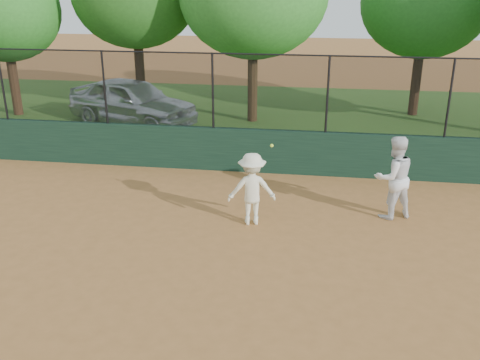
# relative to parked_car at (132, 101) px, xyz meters

# --- Properties ---
(ground) EXTENTS (80.00, 80.00, 0.00)m
(ground) POSITION_rel_parked_car_xyz_m (4.34, -10.33, -0.83)
(ground) COLOR #A86B36
(ground) RESTS_ON ground
(back_wall) EXTENTS (26.00, 0.20, 1.20)m
(back_wall) POSITION_rel_parked_car_xyz_m (4.34, -4.33, -0.23)
(back_wall) COLOR #173322
(back_wall) RESTS_ON ground
(grass_strip) EXTENTS (36.00, 12.00, 0.01)m
(grass_strip) POSITION_rel_parked_car_xyz_m (4.34, 1.67, -0.83)
(grass_strip) COLOR #2D541A
(grass_strip) RESTS_ON ground
(parked_car) EXTENTS (5.27, 3.66, 1.67)m
(parked_car) POSITION_rel_parked_car_xyz_m (0.00, 0.00, 0.00)
(parked_car) COLOR #B6BDC1
(parked_car) RESTS_ON ground
(player_second) EXTENTS (1.12, 1.02, 1.87)m
(player_second) POSITION_rel_parked_car_xyz_m (8.33, -6.79, 0.10)
(player_second) COLOR white
(player_second) RESTS_ON ground
(player_main) EXTENTS (1.13, 0.78, 1.92)m
(player_main) POSITION_rel_parked_car_xyz_m (5.31, -7.58, -0.03)
(player_main) COLOR #F0EDCB
(player_main) RESTS_ON ground
(fence_assembly) EXTENTS (26.00, 0.06, 2.00)m
(fence_assembly) POSITION_rel_parked_car_xyz_m (4.31, -4.33, 1.40)
(fence_assembly) COLOR black
(fence_assembly) RESTS_ON back_wall
(tree_0) EXTENTS (4.15, 3.77, 5.61)m
(tree_0) POSITION_rel_parked_car_xyz_m (-4.90, 0.71, 2.97)
(tree_0) COLOR #4B2E1A
(tree_0) RESTS_ON ground
(tree_3) EXTENTS (4.61, 4.19, 6.12)m
(tree_3) POSITION_rel_parked_car_xyz_m (10.23, 2.96, 3.28)
(tree_3) COLOR #372112
(tree_3) RESTS_ON ground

